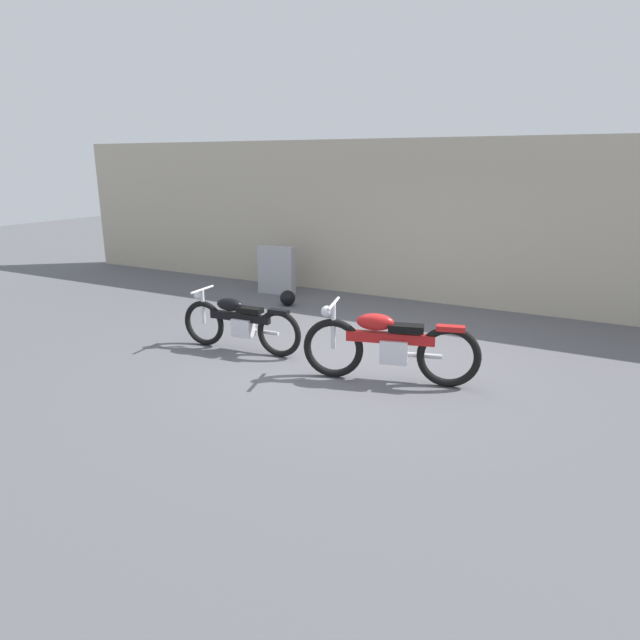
% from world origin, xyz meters
% --- Properties ---
extents(ground_plane, '(40.00, 40.00, 0.00)m').
position_xyz_m(ground_plane, '(0.00, 0.00, 0.00)').
color(ground_plane, '#56565B').
extents(building_wall, '(18.00, 0.30, 3.04)m').
position_xyz_m(building_wall, '(0.00, 3.83, 1.52)').
color(building_wall, '#B2A893').
rests_on(building_wall, ground_plane).
extents(stone_marker, '(0.78, 0.28, 0.98)m').
position_xyz_m(stone_marker, '(-3.08, 2.87, 0.49)').
color(stone_marker, '#9E9EA3').
rests_on(stone_marker, ground_plane).
extents(helmet, '(0.29, 0.29, 0.29)m').
position_xyz_m(helmet, '(-2.37, 2.14, 0.15)').
color(helmet, black).
rests_on(helmet, ground_plane).
extents(motorcycle_black, '(1.92, 0.54, 0.86)m').
position_xyz_m(motorcycle_black, '(-1.61, -0.40, 0.41)').
color(motorcycle_black, black).
rests_on(motorcycle_black, ground_plane).
extents(motorcycle_red, '(2.12, 0.81, 0.97)m').
position_xyz_m(motorcycle_red, '(0.70, -0.49, 0.47)').
color(motorcycle_red, black).
rests_on(motorcycle_red, ground_plane).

